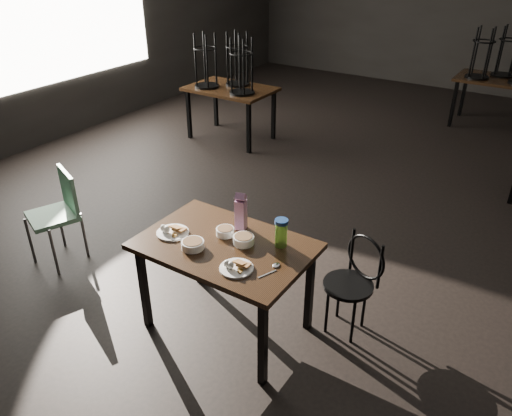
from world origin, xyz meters
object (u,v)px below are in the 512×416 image
Objects in this scene: bentwood_chair at (355,277)px; school_chair at (59,209)px; water_bottle at (281,232)px; juice_carton at (241,212)px; main_table at (225,253)px.

bentwood_chair is 2.64m from school_chair.
water_bottle is at bearing 28.24° from school_chair.
bentwood_chair is (0.80, 0.28, -0.43)m from juice_carton.
water_bottle reaches higher than bentwood_chair.
main_table is 1.80m from school_chair.
juice_carton reaches higher than bentwood_chair.
bentwood_chair is at bearing 19.21° from juice_carton.
school_chair is at bearing -173.49° from water_bottle.
water_bottle is 2.17m from school_chair.
bentwood_chair reaches higher than main_table.
juice_carton reaches higher than main_table.
main_table is at bearing 23.23° from school_chair.
juice_carton is at bearing 95.42° from main_table.
water_bottle is 0.24× the size of school_chair.
school_chair is at bearing -171.00° from juice_carton.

